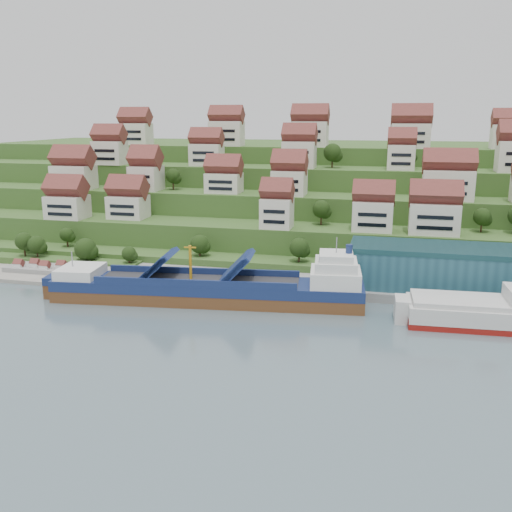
# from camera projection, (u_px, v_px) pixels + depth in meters

# --- Properties ---
(ground) EXTENTS (300.00, 300.00, 0.00)m
(ground) POSITION_uv_depth(u_px,v_px,m) (246.00, 305.00, 129.82)
(ground) COLOR slate
(ground) RESTS_ON ground
(quay) EXTENTS (180.00, 14.00, 2.20)m
(quay) POSITION_uv_depth(u_px,v_px,m) (341.00, 287.00, 139.15)
(quay) COLOR gray
(quay) RESTS_ON ground
(pebble_beach) EXTENTS (45.00, 20.00, 1.00)m
(pebble_beach) POSITION_uv_depth(u_px,v_px,m) (50.00, 273.00, 154.28)
(pebble_beach) COLOR gray
(pebble_beach) RESTS_ON ground
(hillside) EXTENTS (260.00, 128.00, 31.00)m
(hillside) POSITION_uv_depth(u_px,v_px,m) (312.00, 197.00, 225.02)
(hillside) COLOR #2D4C1E
(hillside) RESTS_ON ground
(hillside_village) EXTENTS (157.51, 62.81, 28.99)m
(hillside_village) POSITION_uv_depth(u_px,v_px,m) (303.00, 171.00, 181.34)
(hillside_village) COLOR silver
(hillside_village) RESTS_ON ground
(hillside_trees) EXTENTS (139.79, 62.74, 30.15)m
(hillside_trees) POSITION_uv_depth(u_px,v_px,m) (257.00, 205.00, 168.95)
(hillside_trees) COLOR #213B13
(hillside_trees) RESTS_ON ground
(warehouse) EXTENTS (60.00, 15.00, 10.00)m
(warehouse) POSITION_uv_depth(u_px,v_px,m) (481.00, 269.00, 132.27)
(warehouse) COLOR #255565
(warehouse) RESTS_ON quay
(flagpole) EXTENTS (1.28, 0.16, 8.00)m
(flagpole) POSITION_uv_depth(u_px,v_px,m) (331.00, 269.00, 133.48)
(flagpole) COLOR gray
(flagpole) RESTS_ON quay
(beach_huts) EXTENTS (14.40, 3.70, 2.20)m
(beach_huts) POSITION_uv_depth(u_px,v_px,m) (40.00, 268.00, 153.18)
(beach_huts) COLOR white
(beach_huts) RESTS_ON pebble_beach
(cargo_ship) EXTENTS (72.16, 19.13, 15.74)m
(cargo_ship) POSITION_uv_depth(u_px,v_px,m) (215.00, 289.00, 130.82)
(cargo_ship) COLOR brown
(cargo_ship) RESTS_ON ground
(second_ship) EXTENTS (31.64, 13.10, 9.02)m
(second_ship) POSITION_uv_depth(u_px,v_px,m) (489.00, 313.00, 116.02)
(second_ship) COLOR maroon
(second_ship) RESTS_ON ground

